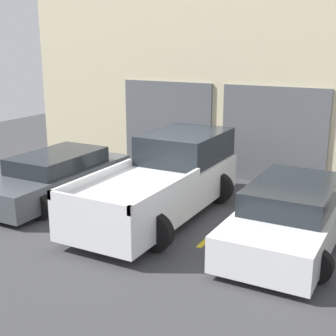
# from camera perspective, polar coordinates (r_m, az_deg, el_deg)

# --- Properties ---
(ground_plane) EXTENTS (28.00, 28.00, 0.00)m
(ground_plane) POSITION_cam_1_polar(r_m,az_deg,el_deg) (12.13, 1.29, -4.39)
(ground_plane) COLOR #3D3D3F
(shophouse_building) EXTENTS (14.34, 0.68, 5.75)m
(shophouse_building) POSITION_cam_1_polar(r_m,az_deg,el_deg) (14.49, 7.38, 10.21)
(shophouse_building) COLOR beige
(shophouse_building) RESTS_ON ground
(pickup_truck) EXTENTS (2.50, 5.31, 1.83)m
(pickup_truck) POSITION_cam_1_polar(r_m,az_deg,el_deg) (11.25, -0.38, -1.43)
(pickup_truck) COLOR white
(pickup_truck) RESTS_ON ground
(sedan_white) EXTENTS (2.22, 4.53, 1.29)m
(sedan_white) POSITION_cam_1_polar(r_m,az_deg,el_deg) (9.98, 14.77, -5.58)
(sedan_white) COLOR white
(sedan_white) RESTS_ON ground
(sedan_side) EXTENTS (2.13, 4.56, 1.21)m
(sedan_side) POSITION_cam_1_polar(r_m,az_deg,el_deg) (12.84, -13.43, -1.00)
(sedan_side) COLOR #474C51
(sedan_side) RESTS_ON ground
(parking_stripe_far_left) EXTENTS (0.12, 2.20, 0.01)m
(parking_stripe_far_left) POSITION_cam_1_polar(r_m,az_deg,el_deg) (14.04, -18.16, -2.40)
(parking_stripe_far_left) COLOR gold
(parking_stripe_far_left) RESTS_ON ground
(parking_stripe_left) EXTENTS (0.12, 2.20, 0.01)m
(parking_stripe_left) POSITION_cam_1_polar(r_m,az_deg,el_deg) (12.04, -7.74, -4.66)
(parking_stripe_left) COLOR gold
(parking_stripe_left) RESTS_ON ground
(parking_stripe_centre) EXTENTS (0.12, 2.20, 0.01)m
(parking_stripe_centre) POSITION_cam_1_polar(r_m,az_deg,el_deg) (10.61, 6.22, -7.41)
(parking_stripe_centre) COLOR gold
(parking_stripe_centre) RESTS_ON ground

